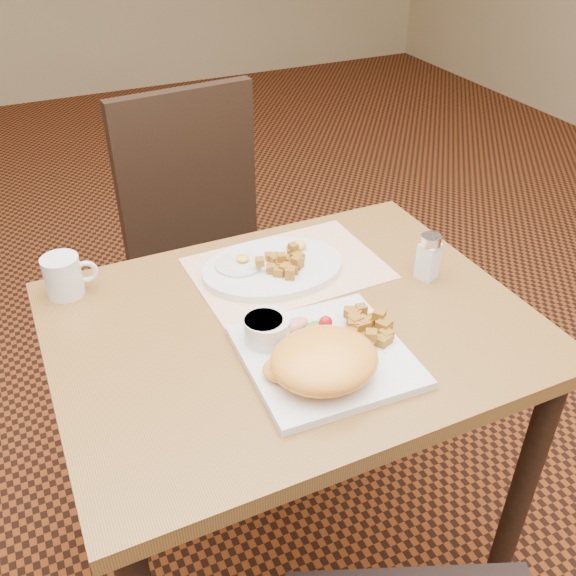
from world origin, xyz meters
The scene contains 15 objects.
ground centered at (0.00, 0.00, 0.00)m, with size 8.00×8.00×0.00m, color black.
table centered at (0.00, 0.00, 0.64)m, with size 0.90×0.70×0.75m.
chair_far centered at (0.05, 0.67, 0.54)m, with size 0.46×0.47×0.97m.
placemat centered at (0.07, 0.17, 0.75)m, with size 0.40×0.28×0.00m, color white.
plate_square centered at (0.01, -0.13, 0.76)m, with size 0.28×0.28×0.02m, color silver.
plate_oval centered at (0.04, 0.17, 0.76)m, with size 0.30×0.23×0.02m, color silver, non-canonical shape.
hollandaise_mound centered at (-0.03, -0.18, 0.80)m, with size 0.19×0.17×0.07m.
ramekin centered at (-0.07, -0.05, 0.79)m, with size 0.08×0.08×0.05m.
garnish_sq centered at (0.00, -0.05, 0.78)m, with size 0.10×0.05×0.03m.
fried_egg centered at (-0.03, 0.20, 0.77)m, with size 0.10×0.10×0.02m.
garnish_ov centered at (0.11, 0.21, 0.78)m, with size 0.05×0.03×0.02m.
salt_shaker centered at (0.32, 0.02, 0.80)m, with size 0.05×0.05×0.10m.
coffee_mug centered at (-0.38, 0.28, 0.79)m, with size 0.11×0.07×0.08m.
home_fries_sq centered at (0.09, -0.11, 0.78)m, with size 0.09×0.11×0.04m.
home_fries_ov centered at (0.06, 0.15, 0.78)m, with size 0.12×0.11×0.03m.
Camera 1 is at (-0.42, -0.89, 1.50)m, focal length 40.00 mm.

